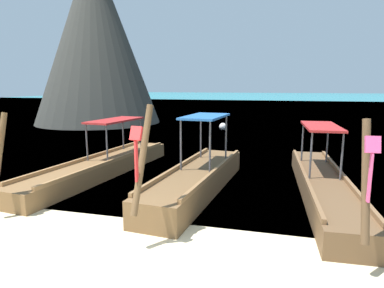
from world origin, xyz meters
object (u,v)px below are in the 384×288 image
Objects in this scene: longtail_boat_red_ribbon at (197,179)px; karst_rock at (94,38)px; longtail_boat_orange_ribbon at (101,166)px; mooring_buoy_near at (223,127)px; longtail_boat_pink_ribbon at (323,185)px.

longtail_boat_red_ribbon is 19.30m from karst_rock.
mooring_buoy_near is (1.99, 11.38, -0.06)m from longtail_boat_orange_ribbon.
karst_rock is at bearing 120.68° from longtail_boat_orange_ribbon.
longtail_boat_pink_ribbon is 0.56× the size of karst_rock.
longtail_boat_orange_ribbon is at bearing -99.91° from mooring_buoy_near.
mooring_buoy_near is at bearing 80.09° from longtail_boat_orange_ribbon.
longtail_boat_red_ribbon is 0.49× the size of karst_rock.
longtail_boat_pink_ribbon is at bearing 8.01° from longtail_boat_red_ribbon.
longtail_boat_pink_ribbon reaches higher than mooring_buoy_near.
longtail_boat_red_ribbon is 12.89× the size of mooring_buoy_near.
karst_rock is at bearing 136.16° from longtail_boat_pink_ribbon.
karst_rock is (-8.06, 13.60, 5.89)m from longtail_boat_orange_ribbon.
karst_rock is at bearing 128.22° from longtail_boat_red_ribbon.
longtail_boat_pink_ribbon is at bearing -68.97° from mooring_buoy_near.
longtail_boat_red_ribbon is 0.87× the size of longtail_boat_pink_ribbon.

